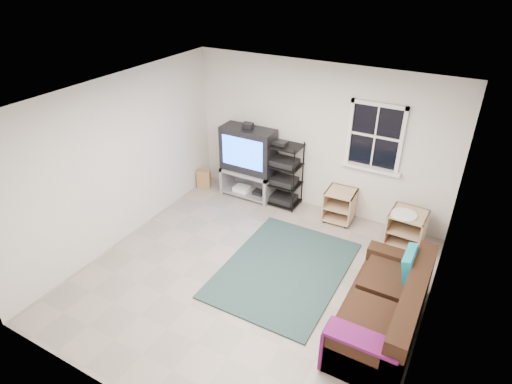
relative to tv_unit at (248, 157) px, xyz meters
The scene contains 8 objects.
room 2.28m from the tv_unit, ahead, with size 4.60×4.62×4.60m.
tv_unit is the anchor object (origin of this frame).
av_rack 0.76m from the tv_unit, ahead, with size 0.61×0.44×1.22m.
side_table_left 1.86m from the tv_unit, ahead, with size 0.50×0.50×0.57m.
side_table_right 2.98m from the tv_unit, ahead, with size 0.56×0.58×0.62m.
sofa 3.77m from the tv_unit, 33.87° to the right, with size 0.85×1.93×0.88m.
shag_rug 2.41m from the tv_unit, 46.98° to the right, with size 1.65×2.26×0.03m, color black.
paper_bag 1.13m from the tv_unit, behind, with size 0.25×0.16×0.36m, color #9E7647.
Camera 1 is at (2.36, -4.11, 4.11)m, focal length 30.00 mm.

